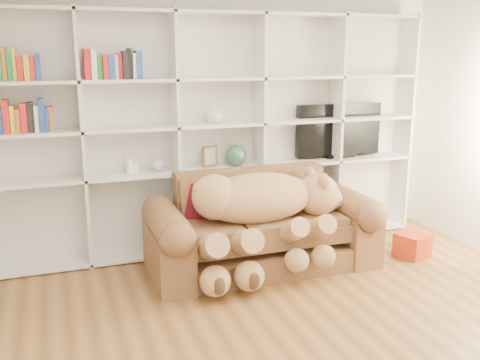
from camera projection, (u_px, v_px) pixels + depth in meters
name	position (u px, v px, depth m)	size (l,w,h in m)	color
wall_back	(213.00, 117.00, 5.51)	(5.00, 0.02, 2.70)	white
bookshelf	(194.00, 124.00, 5.32)	(4.43, 0.35, 2.40)	white
sofa	(261.00, 232.00, 5.08)	(2.13, 0.92, 0.89)	brown
teddy_bear	(262.00, 209.00, 4.83)	(1.58, 0.87, 0.91)	tan
throw_pillow	(203.00, 203.00, 4.98)	(0.37, 0.12, 0.37)	#530E16
gift_box	(412.00, 245.00, 5.37)	(0.29, 0.28, 0.24)	#AE3217
tv	(338.00, 131.00, 5.88)	(1.00, 0.18, 0.59)	black
picture_frame	(210.00, 156.00, 5.39)	(0.17, 0.03, 0.21)	brown
green_vase	(236.00, 155.00, 5.48)	(0.21, 0.21, 0.21)	#315F3D
figurine_tall	(130.00, 166.00, 5.14)	(0.07, 0.07, 0.14)	silver
figurine_short	(134.00, 167.00, 5.16)	(0.07, 0.07, 0.11)	silver
snow_globe	(158.00, 165.00, 5.23)	(0.12, 0.12, 0.12)	silver
shelf_vase	(214.00, 114.00, 5.31)	(0.18, 0.18, 0.19)	beige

